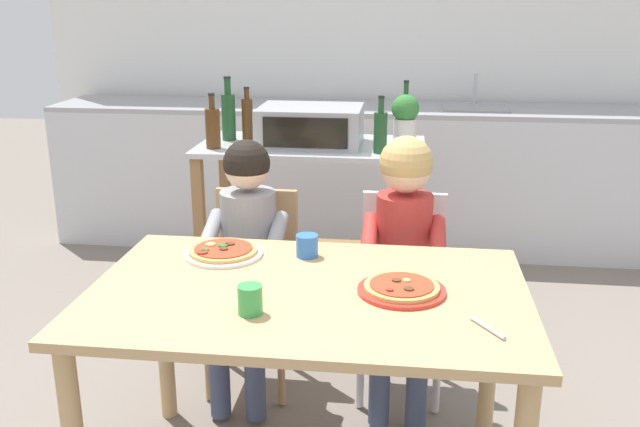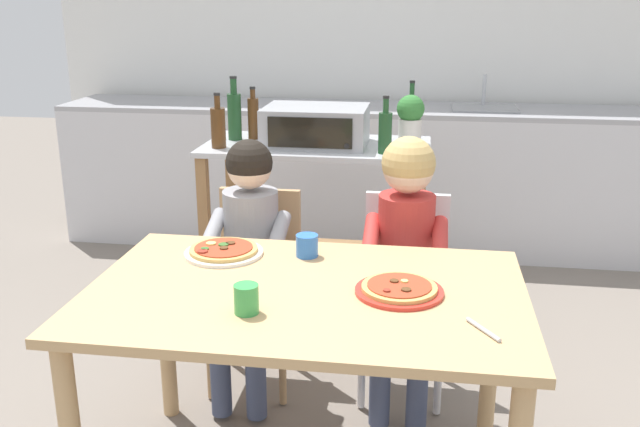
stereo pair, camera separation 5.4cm
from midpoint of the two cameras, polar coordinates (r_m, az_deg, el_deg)
ground_plane at (r=3.50m, az=1.31°, el=-9.76°), size 11.47×11.47×0.00m
back_wall_tiled at (r=4.90m, az=3.65°, el=14.47°), size 4.46×0.14×2.70m
kitchen_counter at (r=4.62m, az=3.13°, el=3.09°), size 4.01×0.60×1.11m
kitchen_island_cart at (r=3.49m, az=-1.11°, el=0.84°), size 1.09×0.57×0.90m
toaster_oven at (r=3.39m, az=-1.23°, el=7.14°), size 0.49×0.37×0.18m
bottle_clear_vinegar at (r=3.21m, az=4.45°, el=6.71°), size 0.06×0.06×0.26m
bottle_brown_beer at (r=3.50m, az=6.49°, el=7.81°), size 0.05×0.05×0.30m
bottle_squat_spirits at (r=3.53m, az=-7.89°, el=7.96°), size 0.07×0.07×0.31m
bottle_slim_sauce at (r=3.54m, az=-6.37°, el=7.77°), size 0.06×0.06×0.26m
bottle_dark_olive_oil at (r=3.35m, az=-9.17°, el=6.96°), size 0.07×0.07×0.26m
potted_herb_plant at (r=3.32m, az=6.45°, el=7.63°), size 0.13×0.13×0.25m
dining_table at (r=2.19m, az=-1.71°, el=-8.52°), size 1.34×0.86×0.73m
dining_chair_left at (r=2.95m, az=-5.95°, el=-4.92°), size 0.36×0.36×0.81m
dining_chair_right at (r=2.90m, az=6.14°, el=-5.32°), size 0.36×0.36×0.81m
child_in_grey_shirt at (r=2.77m, az=-6.62°, el=-2.29°), size 0.32×0.42×1.04m
child_in_red_shirt at (r=2.71m, az=6.23°, el=-1.97°), size 0.32×0.42×1.07m
pizza_plate_white at (r=2.45m, az=-8.50°, el=-3.10°), size 0.27×0.27×0.03m
pizza_plate_red_rimmed at (r=2.14m, az=5.92°, el=-6.09°), size 0.27×0.27×0.03m
drinking_cup_green at (r=1.99m, az=-6.48°, el=-6.97°), size 0.07×0.07×0.08m
drinking_cup_blue at (r=2.40m, az=-1.70°, el=-2.63°), size 0.08×0.08×0.08m
serving_spoon at (r=1.95m, az=12.67°, el=-9.04°), size 0.09×0.12×0.01m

